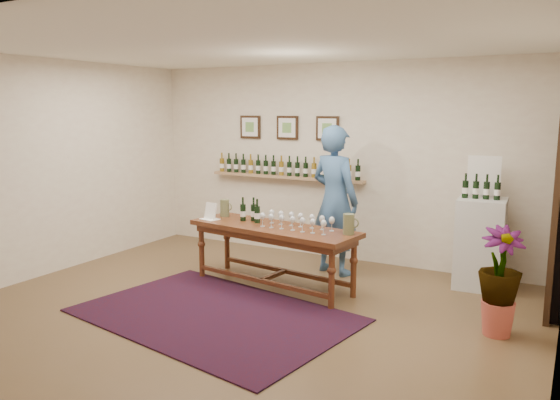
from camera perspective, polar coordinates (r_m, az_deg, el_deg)
The scene contains 14 objects.
ground at distance 6.03m, azimuth -3.76°, elevation -11.49°, with size 6.00×6.00×0.00m, color brown.
room_shell at distance 6.73m, azimuth 20.53°, elevation 0.03°, with size 6.00×6.00×6.00m.
rug at distance 5.93m, azimuth -6.89°, elevation -11.84°, with size 2.82×1.88×0.02m, color #3F0B11.
tasting_table at distance 6.61m, azimuth -0.71°, elevation -3.70°, with size 2.22×0.96×0.76m.
table_glasses at distance 6.43m, azimuth 1.72°, elevation -2.24°, with size 1.28×0.29×0.18m, color silver, non-canonical shape.
table_bottles at distance 6.84m, azimuth -2.96°, elevation -1.08°, with size 0.26×0.15×0.28m, color black, non-canonical shape.
pitcher_left at distance 7.19m, azimuth -5.80°, elevation -0.83°, with size 0.14×0.14×0.22m, color #61653E, non-canonical shape.
pitcher_right at distance 6.18m, azimuth 7.20°, elevation -2.52°, with size 0.15×0.15×0.23m, color #61653E, non-canonical shape.
menu_card at distance 7.04m, azimuth -7.26°, elevation -1.14°, with size 0.23×0.17×0.21m, color white.
display_pedestal at distance 7.06m, azimuth 20.17°, elevation -4.27°, with size 0.55×0.55×1.10m, color silver.
pedestal_bottles at distance 6.91m, azimuth 20.29°, elevation 1.43°, with size 0.32×0.09×0.32m, color black, non-canonical shape.
info_sign at distance 7.05m, azimuth 20.53°, elevation 2.41°, with size 0.38×0.02×0.53m, color white.
potted_plant at distance 5.64m, azimuth 21.98°, elevation -7.91°, with size 0.65×0.65×0.92m.
person at distance 7.15m, azimuth 5.75°, elevation -0.04°, with size 0.71×0.47×1.95m, color #395C87.
Camera 1 is at (3.06, -4.72, 2.16)m, focal length 35.00 mm.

